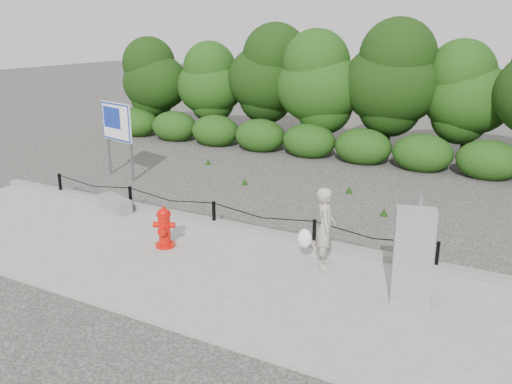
{
  "coord_description": "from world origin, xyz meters",
  "views": [
    {
      "loc": [
        6.51,
        -9.84,
        4.55
      ],
      "look_at": [
        1.0,
        0.2,
        1.0
      ],
      "focal_mm": 38.0,
      "sensor_mm": 36.0,
      "label": 1
    }
  ],
  "objects_px": {
    "fire_hydrant": "(164,228)",
    "pedestrian": "(324,228)",
    "concrete_block": "(115,204)",
    "advertising_sign": "(117,125)",
    "utility_cabinet": "(413,256)"
  },
  "relations": [
    {
      "from": "pedestrian",
      "to": "advertising_sign",
      "type": "distance_m",
      "value": 8.66
    },
    {
      "from": "pedestrian",
      "to": "concrete_block",
      "type": "height_order",
      "value": "pedestrian"
    },
    {
      "from": "fire_hydrant",
      "to": "pedestrian",
      "type": "bearing_deg",
      "value": -10.62
    },
    {
      "from": "utility_cabinet",
      "to": "advertising_sign",
      "type": "distance_m",
      "value": 10.57
    },
    {
      "from": "utility_cabinet",
      "to": "advertising_sign",
      "type": "relative_size",
      "value": 0.79
    },
    {
      "from": "pedestrian",
      "to": "advertising_sign",
      "type": "height_order",
      "value": "advertising_sign"
    },
    {
      "from": "fire_hydrant",
      "to": "pedestrian",
      "type": "xyz_separation_m",
      "value": [
        3.26,
        0.72,
        0.35
      ]
    },
    {
      "from": "fire_hydrant",
      "to": "advertising_sign",
      "type": "distance_m",
      "value": 6.25
    },
    {
      "from": "fire_hydrant",
      "to": "pedestrian",
      "type": "distance_m",
      "value": 3.36
    },
    {
      "from": "fire_hydrant",
      "to": "concrete_block",
      "type": "distance_m",
      "value": 2.86
    },
    {
      "from": "concrete_block",
      "to": "advertising_sign",
      "type": "relative_size",
      "value": 0.46
    },
    {
      "from": "concrete_block",
      "to": "fire_hydrant",
      "type": "bearing_deg",
      "value": -26.43
    },
    {
      "from": "concrete_block",
      "to": "utility_cabinet",
      "type": "relative_size",
      "value": 0.59
    },
    {
      "from": "advertising_sign",
      "to": "concrete_block",
      "type": "bearing_deg",
      "value": -36.04
    },
    {
      "from": "utility_cabinet",
      "to": "advertising_sign",
      "type": "bearing_deg",
      "value": 143.11
    }
  ]
}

